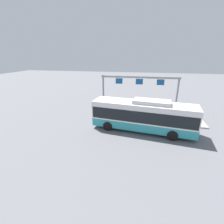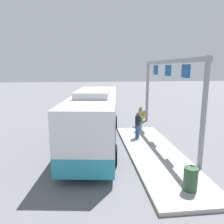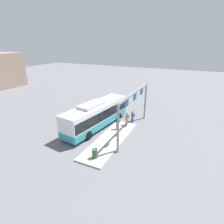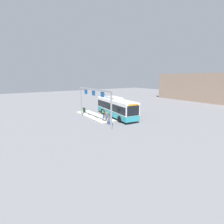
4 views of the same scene
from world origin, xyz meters
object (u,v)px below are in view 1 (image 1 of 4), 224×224
object	(u,v)px
person_waiting_near	(118,110)
person_waiting_mid	(140,112)
trash_bin	(194,118)
bus_main	(143,115)
person_boarding	(127,110)

from	to	relation	value
person_waiting_near	person_waiting_mid	xyz separation A→B (m)	(-2.93, 0.92, 0.16)
person_waiting_mid	trash_bin	bearing A→B (deg)	68.08
bus_main	person_waiting_mid	distance (m)	2.91
bus_main	trash_bin	world-z (taller)	bus_main
bus_main	person_waiting_mid	xyz separation A→B (m)	(0.36, -2.78, -0.76)
bus_main	person_waiting_mid	size ratio (longest dim) A/B	6.47
person_boarding	person_waiting_mid	distance (m)	1.75
person_boarding	trash_bin	world-z (taller)	person_boarding
person_waiting_mid	person_boarding	bearing A→B (deg)	-135.98
bus_main	trash_bin	distance (m)	7.03
person_waiting_near	person_waiting_mid	size ratio (longest dim) A/B	1.00
person_waiting_near	person_boarding	bearing A→B (deg)	108.74
person_waiting_near	person_waiting_mid	world-z (taller)	person_waiting_mid
person_boarding	person_waiting_near	size ratio (longest dim) A/B	1.00
bus_main	person_waiting_mid	world-z (taller)	bus_main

